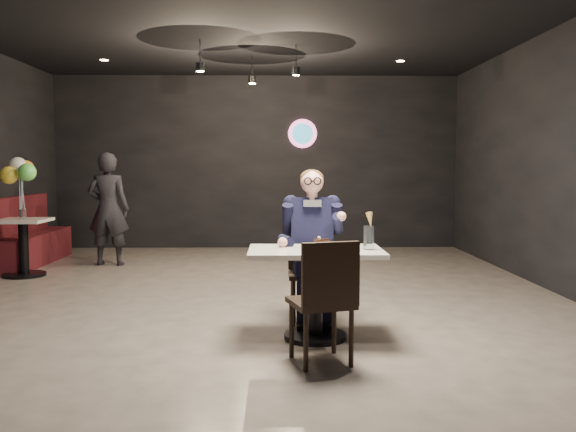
{
  "coord_description": "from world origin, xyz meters",
  "views": [
    {
      "loc": [
        0.34,
        -6.2,
        1.43
      ],
      "look_at": [
        0.45,
        -0.63,
        0.98
      ],
      "focal_mm": 38.0,
      "sensor_mm": 36.0,
      "label": 1
    }
  ],
  "objects_px": {
    "sundae_glass": "(369,238)",
    "balloon_vase": "(23,214)",
    "main_table": "(315,294)",
    "side_table": "(24,247)",
    "chair_far": "(312,272)",
    "passerby": "(108,209)",
    "booth_bench": "(31,230)",
    "seated_man": "(312,244)",
    "chair_near": "(321,300)"
  },
  "relations": [
    {
      "from": "sundae_glass",
      "to": "balloon_vase",
      "type": "xyz_separation_m",
      "value": [
        -4.05,
        2.99,
        -0.03
      ]
    },
    {
      "from": "main_table",
      "to": "side_table",
      "type": "bearing_deg",
      "value": 140.67
    },
    {
      "from": "main_table",
      "to": "chair_far",
      "type": "bearing_deg",
      "value": 90.0
    },
    {
      "from": "main_table",
      "to": "balloon_vase",
      "type": "relative_size",
      "value": 7.83
    },
    {
      "from": "passerby",
      "to": "booth_bench",
      "type": "bearing_deg",
      "value": -3.69
    },
    {
      "from": "chair_far",
      "to": "balloon_vase",
      "type": "bearing_deg",
      "value": 146.29
    },
    {
      "from": "sundae_glass",
      "to": "seated_man",
      "type": "bearing_deg",
      "value": 127.0
    },
    {
      "from": "chair_far",
      "to": "side_table",
      "type": "relative_size",
      "value": 1.2
    },
    {
      "from": "sundae_glass",
      "to": "balloon_vase",
      "type": "relative_size",
      "value": 1.39
    },
    {
      "from": "seated_man",
      "to": "sundae_glass",
      "type": "xyz_separation_m",
      "value": [
        0.44,
        -0.58,
        0.13
      ]
    },
    {
      "from": "main_table",
      "to": "balloon_vase",
      "type": "distance_m",
      "value": 4.69
    },
    {
      "from": "main_table",
      "to": "chair_near",
      "type": "height_order",
      "value": "chair_near"
    },
    {
      "from": "main_table",
      "to": "booth_bench",
      "type": "height_order",
      "value": "booth_bench"
    },
    {
      "from": "chair_near",
      "to": "seated_man",
      "type": "xyz_separation_m",
      "value": [
        0.0,
        1.16,
        0.26
      ]
    },
    {
      "from": "seated_man",
      "to": "passerby",
      "type": "relative_size",
      "value": 0.88
    },
    {
      "from": "seated_man",
      "to": "chair_near",
      "type": "bearing_deg",
      "value": -90.0
    },
    {
      "from": "seated_man",
      "to": "side_table",
      "type": "bearing_deg",
      "value": 146.29
    },
    {
      "from": "booth_bench",
      "to": "balloon_vase",
      "type": "distance_m",
      "value": 1.09
    },
    {
      "from": "chair_near",
      "to": "balloon_vase",
      "type": "xyz_separation_m",
      "value": [
        -3.61,
        3.58,
        0.36
      ]
    },
    {
      "from": "chair_far",
      "to": "seated_man",
      "type": "distance_m",
      "value": 0.26
    },
    {
      "from": "booth_bench",
      "to": "passerby",
      "type": "distance_m",
      "value": 1.21
    },
    {
      "from": "seated_man",
      "to": "main_table",
      "type": "bearing_deg",
      "value": -90.0
    },
    {
      "from": "main_table",
      "to": "sundae_glass",
      "type": "xyz_separation_m",
      "value": [
        0.44,
        -0.03,
        0.47
      ]
    },
    {
      "from": "sundae_glass",
      "to": "booth_bench",
      "type": "distance_m",
      "value": 5.91
    },
    {
      "from": "side_table",
      "to": "main_table",
      "type": "bearing_deg",
      "value": -39.33
    },
    {
      "from": "sundae_glass",
      "to": "balloon_vase",
      "type": "height_order",
      "value": "sundae_glass"
    },
    {
      "from": "seated_man",
      "to": "booth_bench",
      "type": "height_order",
      "value": "seated_man"
    },
    {
      "from": "booth_bench",
      "to": "balloon_vase",
      "type": "relative_size",
      "value": 14.19
    },
    {
      "from": "seated_man",
      "to": "side_table",
      "type": "relative_size",
      "value": 1.88
    },
    {
      "from": "passerby",
      "to": "sundae_glass",
      "type": "bearing_deg",
      "value": 131.5
    },
    {
      "from": "chair_near",
      "to": "balloon_vase",
      "type": "height_order",
      "value": "chair_near"
    },
    {
      "from": "sundae_glass",
      "to": "side_table",
      "type": "bearing_deg",
      "value": 143.57
    },
    {
      "from": "seated_man",
      "to": "booth_bench",
      "type": "relative_size",
      "value": 0.72
    },
    {
      "from": "chair_near",
      "to": "sundae_glass",
      "type": "xyz_separation_m",
      "value": [
        0.44,
        0.59,
        0.39
      ]
    },
    {
      "from": "balloon_vase",
      "to": "side_table",
      "type": "bearing_deg",
      "value": 0.0
    },
    {
      "from": "chair_far",
      "to": "side_table",
      "type": "distance_m",
      "value": 4.35
    },
    {
      "from": "chair_near",
      "to": "main_table",
      "type": "bearing_deg",
      "value": 74.34
    },
    {
      "from": "balloon_vase",
      "to": "passerby",
      "type": "height_order",
      "value": "passerby"
    },
    {
      "from": "seated_man",
      "to": "booth_bench",
      "type": "distance_m",
      "value": 5.2
    },
    {
      "from": "booth_bench",
      "to": "balloon_vase",
      "type": "height_order",
      "value": "booth_bench"
    },
    {
      "from": "sundae_glass",
      "to": "booth_bench",
      "type": "bearing_deg",
      "value": 137.48
    },
    {
      "from": "main_table",
      "to": "side_table",
      "type": "height_order",
      "value": "side_table"
    },
    {
      "from": "seated_man",
      "to": "balloon_vase",
      "type": "bearing_deg",
      "value": 146.29
    },
    {
      "from": "chair_far",
      "to": "seated_man",
      "type": "relative_size",
      "value": 0.64
    },
    {
      "from": "main_table",
      "to": "passerby",
      "type": "xyz_separation_m",
      "value": [
        -2.75,
        3.84,
        0.44
      ]
    },
    {
      "from": "main_table",
      "to": "booth_bench",
      "type": "xyz_separation_m",
      "value": [
        -3.91,
        3.96,
        0.12
      ]
    },
    {
      "from": "seated_man",
      "to": "passerby",
      "type": "height_order",
      "value": "passerby"
    },
    {
      "from": "side_table",
      "to": "chair_near",
      "type": "bearing_deg",
      "value": -44.69
    },
    {
      "from": "booth_bench",
      "to": "passerby",
      "type": "bearing_deg",
      "value": -5.74
    },
    {
      "from": "chair_near",
      "to": "side_table",
      "type": "distance_m",
      "value": 5.09
    }
  ]
}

